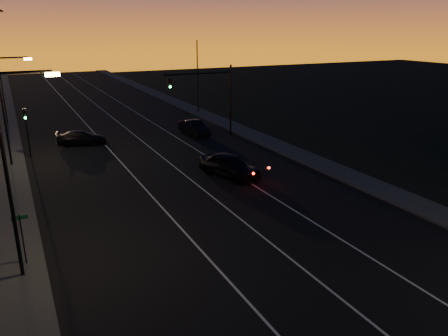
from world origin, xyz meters
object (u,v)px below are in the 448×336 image
lead_car (230,165)px  signal_mast (209,89)px  cross_car (82,138)px  right_car (194,128)px

lead_car → signal_mast: bearing=72.3°
lead_car → cross_car: size_ratio=1.21×
right_car → cross_car: right_car is taller
signal_mast → right_car: (-1.09, 1.36, -4.04)m
signal_mast → cross_car: (-12.03, 2.37, -4.11)m
cross_car → lead_car: bearing=-59.9°
right_car → cross_car: (-10.93, 1.01, -0.07)m
lead_car → right_car: lead_car is taller
right_car → signal_mast: bearing=-51.1°
lead_car → right_car: size_ratio=1.28×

